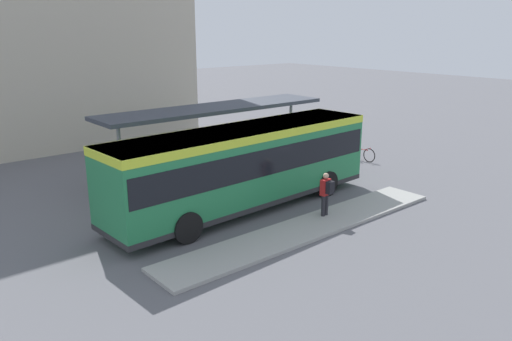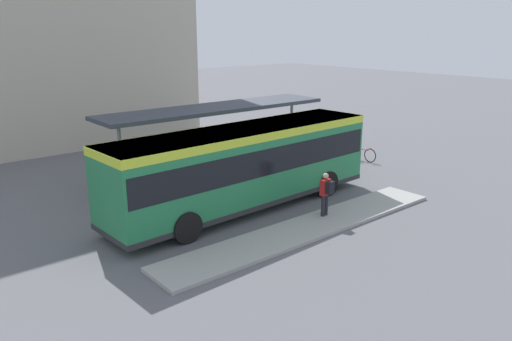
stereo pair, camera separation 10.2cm
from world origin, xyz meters
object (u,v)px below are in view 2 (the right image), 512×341
Objects in this scene: bicycle_red at (362,154)px; bicycle_blue at (349,153)px; city_bus at (245,162)px; pedestrian_waiting at (326,192)px.

bicycle_red is 1.15× the size of bicycle_blue.
bicycle_red is at bearing 8.12° from city_bus.
city_bus is 7.06× the size of pedestrian_waiting.
city_bus is 9.66m from bicycle_red.
bicycle_blue is (-0.26, 0.71, -0.05)m from bicycle_red.
pedestrian_waiting is at bearing -55.12° from bicycle_blue.
bicycle_blue is at bearing 12.62° from city_bus.
pedestrian_waiting is 0.93× the size of bicycle_red.
pedestrian_waiting reaches higher than bicycle_red.
bicycle_blue is (7.55, 5.23, -0.73)m from pedestrian_waiting.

